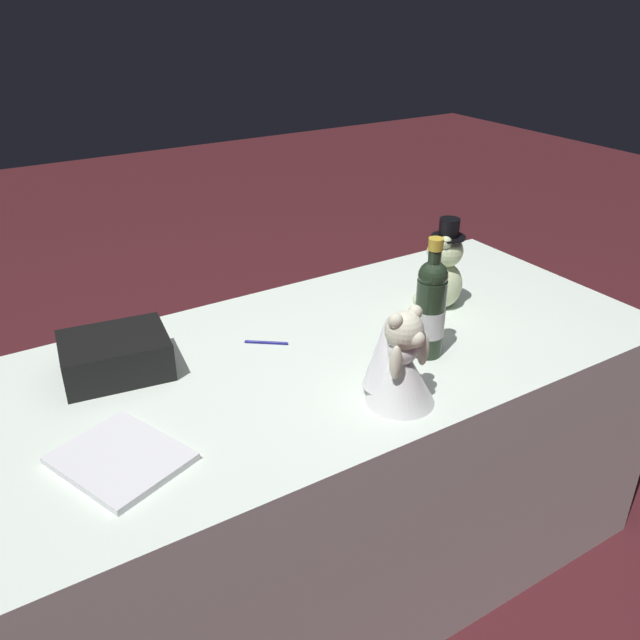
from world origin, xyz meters
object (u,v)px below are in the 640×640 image
at_px(champagne_bottle, 430,307).
at_px(guestbook, 121,458).
at_px(gift_case_black, 115,355).
at_px(signing_pen, 265,342).
at_px(teddy_bear_bride, 397,361).
at_px(teddy_bear_groom, 442,273).

relative_size(champagne_bottle, guestbook, 1.29).
height_order(champagne_bottle, gift_case_black, champagne_bottle).
bearing_deg(signing_pen, champagne_bottle, -38.78).
bearing_deg(gift_case_black, teddy_bear_bride, -41.20).
relative_size(champagne_bottle, gift_case_black, 1.14).
distance_m(teddy_bear_groom, signing_pen, 0.59).
relative_size(teddy_bear_groom, champagne_bottle, 0.86).
bearing_deg(teddy_bear_bride, guestbook, 169.71).
relative_size(gift_case_black, guestbook, 1.13).
bearing_deg(signing_pen, guestbook, -149.58).
bearing_deg(signing_pen, teddy_bear_bride, -70.30).
distance_m(teddy_bear_groom, champagne_bottle, 0.31).
height_order(champagne_bottle, guestbook, champagne_bottle).
height_order(teddy_bear_groom, gift_case_black, teddy_bear_groom).
xyz_separation_m(teddy_bear_groom, gift_case_black, (-0.97, 0.14, -0.06)).
bearing_deg(champagne_bottle, guestbook, -179.40).
bearing_deg(champagne_bottle, gift_case_black, 154.96).
distance_m(teddy_bear_groom, gift_case_black, 0.98).
distance_m(signing_pen, guestbook, 0.57).
height_order(teddy_bear_groom, guestbook, teddy_bear_groom).
height_order(signing_pen, guestbook, guestbook).
height_order(champagne_bottle, signing_pen, champagne_bottle).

